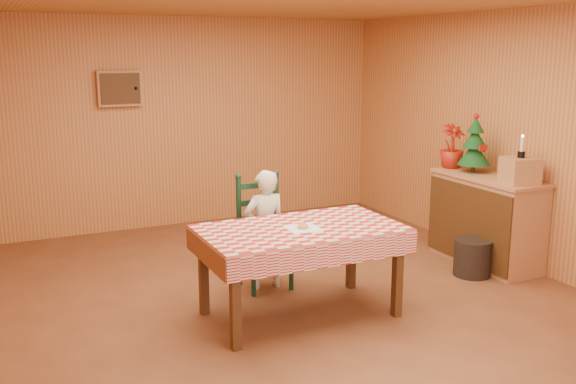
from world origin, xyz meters
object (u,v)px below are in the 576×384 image
at_px(christmas_tree, 475,146).
at_px(storage_bin, 472,258).
at_px(shelf_unit, 486,220).
at_px(crate, 520,170).
at_px(seated_child, 265,230).
at_px(dining_table, 300,237).
at_px(ladder_chair, 263,234).

bearing_deg(christmas_tree, storage_bin, -127.75).
distance_m(shelf_unit, crate, 0.71).
height_order(seated_child, christmas_tree, christmas_tree).
bearing_deg(seated_child, storage_bin, 163.45).
distance_m(dining_table, shelf_unit, 2.40).
bearing_deg(dining_table, christmas_tree, 15.11).
xyz_separation_m(seated_child, storage_bin, (1.98, -0.59, -0.38)).
relative_size(crate, christmas_tree, 0.48).
xyz_separation_m(dining_table, ladder_chair, (-0.00, 0.79, -0.18)).
height_order(dining_table, storage_bin, dining_table).
bearing_deg(seated_child, crate, 162.66).
distance_m(ladder_chair, shelf_unit, 2.39).
distance_m(dining_table, storage_bin, 2.05).
bearing_deg(crate, ladder_chair, 161.41).
distance_m(dining_table, crate, 2.40).
relative_size(dining_table, seated_child, 1.47).
distance_m(seated_child, christmas_tree, 2.46).
relative_size(dining_table, christmas_tree, 2.67).
xyz_separation_m(ladder_chair, seated_child, (0.00, -0.06, 0.06)).
height_order(ladder_chair, storage_bin, ladder_chair).
bearing_deg(shelf_unit, dining_table, -170.62).
bearing_deg(christmas_tree, ladder_chair, 176.45).
bearing_deg(crate, storage_bin, 158.70).
relative_size(ladder_chair, seated_child, 0.96).
xyz_separation_m(seated_child, christmas_tree, (2.37, -0.09, 0.65)).
height_order(seated_child, crate, crate).
relative_size(seated_child, storage_bin, 3.09).
bearing_deg(storage_bin, shelf_unit, 33.43).
height_order(shelf_unit, christmas_tree, christmas_tree).
height_order(shelf_unit, crate, crate).
bearing_deg(crate, christmas_tree, 90.00).
height_order(ladder_chair, crate, crate).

